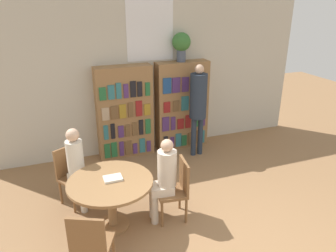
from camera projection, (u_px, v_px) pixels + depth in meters
wall_back at (150, 75)px, 6.36m from camera, size 6.40×0.07×3.00m
bookshelf_left at (125, 112)px, 6.23m from camera, size 1.06×0.34×1.77m
bookshelf_right at (182, 105)px, 6.62m from camera, size 1.06×0.34×1.77m
flower_vase at (181, 44)px, 6.16m from camera, size 0.35×0.35×0.55m
reading_table at (111, 189)px, 4.30m from camera, size 1.12×1.12×0.72m
chair_near_camera at (91, 243)px, 3.50m from camera, size 0.53×0.53×0.88m
chair_left_side at (72, 173)px, 4.88m from camera, size 0.54×0.54×0.88m
chair_far_side at (177, 187)px, 4.53m from camera, size 0.45×0.45×0.88m
seated_reader_left at (78, 165)px, 4.69m from camera, size 0.36×0.40×1.24m
seated_reader_right at (164, 176)px, 4.41m from camera, size 0.38×0.30×1.22m
librarian_standing at (198, 101)px, 6.13m from camera, size 0.32×0.59×1.80m
open_book_on_table at (113, 178)px, 4.28m from camera, size 0.24×0.18×0.03m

